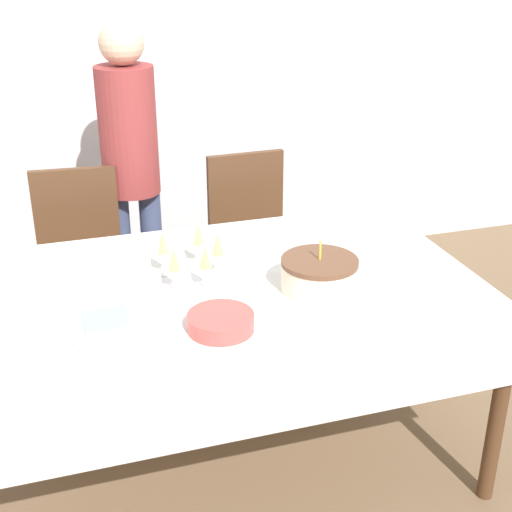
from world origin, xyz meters
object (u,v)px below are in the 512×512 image
dining_chair_far_left (81,262)px  plate_stack_main (221,322)px  champagne_tray (193,264)px  birthday_cake (319,274)px  dining_chair_far_right (253,241)px  person_standing (130,155)px

dining_chair_far_left → plate_stack_main: 1.31m
champagne_tray → plate_stack_main: champagne_tray is taller
dining_chair_far_left → birthday_cake: 1.35m
birthday_cake → dining_chair_far_left: bearing=126.9°
dining_chair_far_right → person_standing: size_ratio=0.59×
dining_chair_far_right → dining_chair_far_left: bearing=-180.0°
plate_stack_main → person_standing: (-0.08, 1.42, 0.17)m
champagne_tray → person_standing: (-0.07, 1.05, 0.13)m
dining_chair_far_right → champagne_tray: dining_chair_far_right is taller
champagne_tray → plate_stack_main: size_ratio=1.65×
dining_chair_far_left → plate_stack_main: bearing=-73.0°
dining_chair_far_right → plate_stack_main: size_ratio=4.31×
plate_stack_main → person_standing: bearing=93.1°
person_standing → dining_chair_far_right: bearing=-19.7°
plate_stack_main → person_standing: size_ratio=0.14×
birthday_cake → person_standing: size_ratio=0.18×
champagne_tray → dining_chair_far_right: bearing=59.8°
dining_chair_far_left → person_standing: (0.30, 0.20, 0.44)m
dining_chair_far_left → person_standing: person_standing is taller
dining_chair_far_left → birthday_cake: size_ratio=3.39×
plate_stack_main → person_standing: 1.44m
person_standing → dining_chair_far_left: bearing=-145.6°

